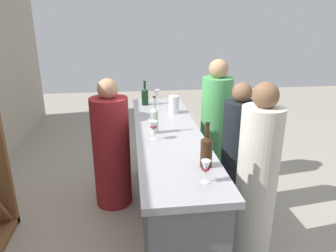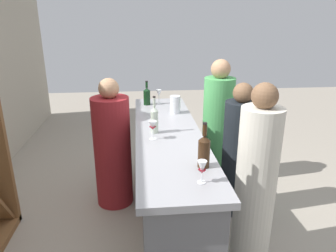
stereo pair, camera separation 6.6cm
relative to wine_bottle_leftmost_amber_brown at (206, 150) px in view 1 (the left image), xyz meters
name	(u,v)px [view 1 (the left image)]	position (x,y,z in m)	size (l,w,h in m)	color
ground_plane	(168,222)	(0.74, 0.18, -1.12)	(12.00, 12.00, 0.00)	#9E9384
bar_counter	(168,179)	(0.74, 0.18, -0.62)	(2.42, 0.60, 0.99)	slate
wine_bottle_leftmost_amber_brown	(206,150)	(0.00, 0.00, 0.00)	(0.08, 0.08, 0.33)	#331E0F
wine_bottle_second_left_clear_pale	(155,119)	(0.71, 0.30, 0.01)	(0.07, 0.07, 0.34)	#B7C6B2
wine_bottle_center_dark_green	(145,96)	(1.68, 0.34, -0.02)	(0.08, 0.08, 0.29)	black
wine_glass_near_left	(206,168)	(-0.22, 0.06, -0.03)	(0.06, 0.06, 0.15)	white
wine_glass_near_center	(157,94)	(1.71, 0.19, 0.00)	(0.06, 0.06, 0.17)	white
wine_glass_near_right	(153,127)	(0.56, 0.33, -0.01)	(0.07, 0.07, 0.16)	white
water_pitcher	(174,104)	(1.31, 0.04, -0.03)	(0.11, 0.11, 0.19)	silver
person_left_guest	(256,183)	(0.20, -0.48, -0.40)	(0.37, 0.37, 1.54)	beige
person_center_guest	(216,127)	(1.61, -0.52, -0.41)	(0.39, 0.39, 1.53)	#4CA559
person_right_guest	(237,154)	(0.90, -0.56, -0.47)	(0.35, 0.35, 1.40)	black
person_server_behind	(111,150)	(1.19, 0.73, -0.48)	(0.46, 0.46, 1.41)	maroon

